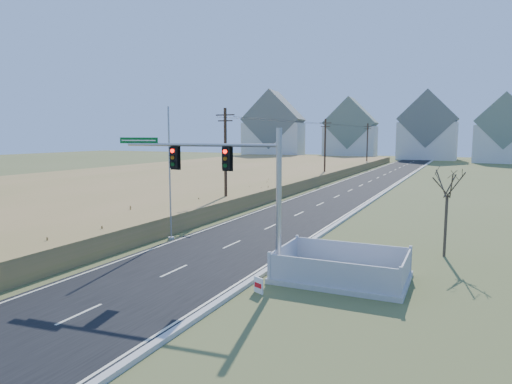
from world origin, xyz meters
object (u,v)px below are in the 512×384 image
Objects in this scene: open_sign at (258,285)px; bare_tree at (448,182)px; traffic_signal_mast at (241,185)px; flagpole at (170,187)px; fence_enclosure at (341,274)px.

open_sign is 12.53m from bare_tree.
bare_tree is at bearing 35.24° from traffic_signal_mast.
open_sign is 11.92m from flagpole.
traffic_signal_mast is 11.60m from bare_tree.
traffic_signal_mast is 12.77× the size of open_sign.
traffic_signal_mast is at bearing 156.90° from open_sign.
open_sign is 0.08× the size of flagpole.
fence_enclosure is at bearing -15.70° from flagpole.
open_sign is at bearing -124.79° from bare_tree.
traffic_signal_mast reaches higher than fence_enclosure.
traffic_signal_mast is 8.80m from flagpole.
bare_tree reaches higher than fence_enclosure.
fence_enclosure is at bearing -122.62° from bare_tree.
traffic_signal_mast reaches higher than bare_tree.
bare_tree reaches higher than open_sign.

